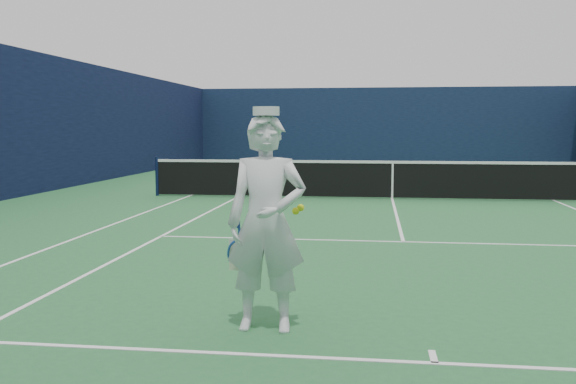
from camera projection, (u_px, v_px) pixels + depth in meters
name	position (u px, v px, depth m)	size (l,w,h in m)	color
ground	(392.00, 199.00, 16.82)	(80.00, 80.00, 0.00)	#266433
court_markings	(392.00, 199.00, 16.82)	(11.03, 23.83, 0.01)	white
windscreen_fence	(393.00, 122.00, 16.62)	(20.12, 36.12, 4.00)	#0E1A35
tennis_net	(392.00, 178.00, 16.76)	(12.88, 0.09, 1.07)	#141E4C
tennis_player	(266.00, 222.00, 5.88)	(0.81, 0.50, 2.06)	white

